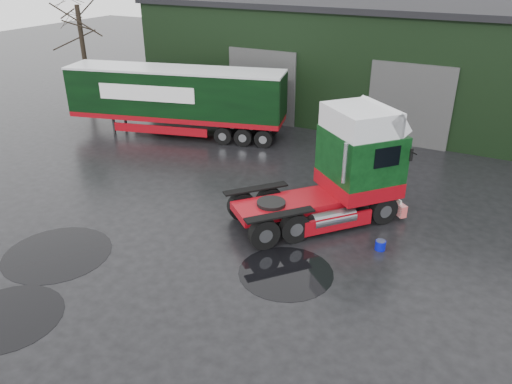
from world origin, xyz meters
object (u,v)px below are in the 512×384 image
warehouse (435,59)px  hero_tractor (314,169)px  trailer_left (176,102)px  tree_left (81,35)px  wash_bucket (380,245)px  tree_back_a (354,7)px

warehouse → hero_tractor: size_ratio=4.97×
trailer_left → tree_left: (-8.08, 2.00, 2.50)m
wash_bucket → tree_back_a: size_ratio=0.04×
warehouse → tree_left: size_ratio=3.81×
hero_tractor → tree_back_a: bearing=146.0°
wash_bucket → tree_back_a: bearing=109.9°
tree_left → tree_back_a: (11.00, 18.00, 0.50)m
hero_tractor → wash_bucket: size_ratio=19.36×
wash_bucket → trailer_left: bearing=153.2°
wash_bucket → tree_left: (-20.49, 8.27, 4.09)m
hero_tractor → tree_left: (-17.80, 7.50, 2.23)m
tree_back_a → wash_bucket: bearing=-70.1°
tree_left → wash_bucket: bearing=-22.0°
warehouse → trailer_left: bearing=-137.5°
warehouse → wash_bucket: 16.61m
trailer_left → tree_back_a: size_ratio=1.19×
trailer_left → tree_back_a: tree_back_a is taller
warehouse → tree_left: tree_left is taller
trailer_left → tree_back_a: 20.43m
trailer_left → wash_bucket: size_ratio=33.45×
hero_tractor → tree_left: size_ratio=0.77×
warehouse → tree_back_a: bearing=128.7°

